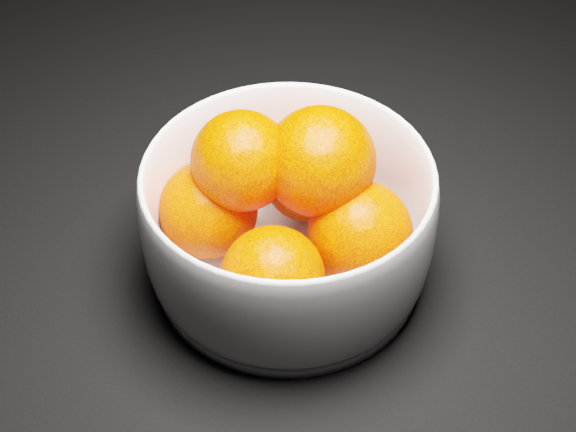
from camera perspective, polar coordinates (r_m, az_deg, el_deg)
The scene contains 2 objects.
bowl at distance 0.53m, azimuth -0.00°, elevation -0.36°, with size 0.19×0.19×0.09m.
orange_pile at distance 0.53m, azimuth 0.03°, elevation 1.11°, with size 0.17×0.16×0.11m.
Camera 1 is at (0.30, -0.11, 0.42)m, focal length 50.00 mm.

